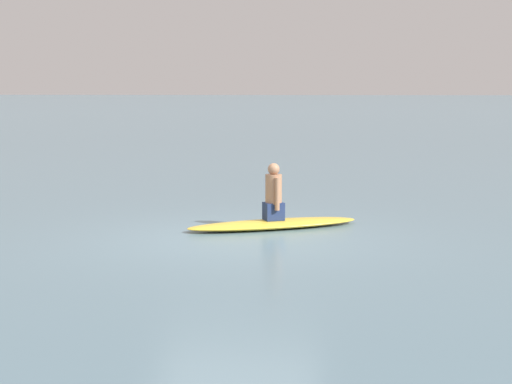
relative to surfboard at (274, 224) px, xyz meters
The scene contains 3 objects.
ground_plane 1.11m from the surfboard, 64.10° to the left, with size 400.00×400.00×0.00m, color slate.
surfboard is the anchor object (origin of this frame).
person_paddler 0.49m from the surfboard, behind, with size 0.39×0.40×0.94m.
Camera 1 is at (-1.34, 12.26, 2.32)m, focal length 57.39 mm.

